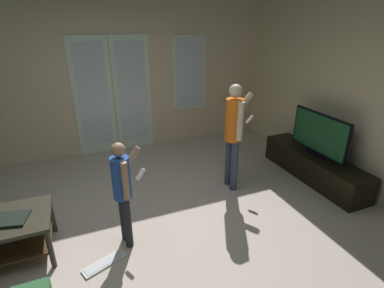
# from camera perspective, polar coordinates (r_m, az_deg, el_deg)

# --- Properties ---
(ground_plane) EXTENTS (6.23, 5.57, 0.02)m
(ground_plane) POSITION_cam_1_polar(r_m,az_deg,el_deg) (3.45, -9.15, -18.87)
(ground_plane) COLOR #C3B1A4
(wall_back_with_doors) EXTENTS (6.23, 0.09, 2.62)m
(wall_back_with_doors) POSITION_cam_1_polar(r_m,az_deg,el_deg) (5.40, -16.60, 11.48)
(wall_back_with_doors) COLOR beige
(wall_back_with_doors) RESTS_ON ground_plane
(wall_right_plain) EXTENTS (0.06, 5.57, 2.59)m
(wall_right_plain) POSITION_cam_1_polar(r_m,az_deg,el_deg) (4.48, 31.72, 6.99)
(wall_right_plain) COLOR beige
(wall_right_plain) RESTS_ON ground_plane
(coffee_table) EXTENTS (0.89, 0.65, 0.48)m
(coffee_table) POSITION_cam_1_polar(r_m,az_deg,el_deg) (3.56, -32.52, -13.97)
(coffee_table) COLOR #2F2B20
(coffee_table) RESTS_ON ground_plane
(tv_stand) EXTENTS (0.45, 1.80, 0.40)m
(tv_stand) POSITION_cam_1_polar(r_m,az_deg,el_deg) (4.89, 22.43, -3.99)
(tv_stand) COLOR black
(tv_stand) RESTS_ON ground_plane
(flat_screen_tv) EXTENTS (0.08, 1.03, 0.63)m
(flat_screen_tv) POSITION_cam_1_polar(r_m,az_deg,el_deg) (4.69, 23.33, 1.72)
(flat_screen_tv) COLOR black
(flat_screen_tv) RESTS_ON tv_stand
(person_adult) EXTENTS (0.53, 0.41, 1.51)m
(person_adult) POSITION_cam_1_polar(r_m,az_deg,el_deg) (4.05, 8.15, 2.97)
(person_adult) COLOR #373E52
(person_adult) RESTS_ON ground_plane
(person_child) EXTENTS (0.38, 0.36, 1.19)m
(person_child) POSITION_cam_1_polar(r_m,az_deg,el_deg) (3.10, -13.20, -7.92)
(person_child) COLOR black
(person_child) RESTS_ON ground_plane
(loose_keyboard) EXTENTS (0.46, 0.28, 0.02)m
(loose_keyboard) POSITION_cam_1_polar(r_m,az_deg,el_deg) (3.32, -16.55, -21.19)
(loose_keyboard) COLOR white
(loose_keyboard) RESTS_ON ground_plane
(laptop_closed) EXTENTS (0.39, 0.32, 0.02)m
(laptop_closed) POSITION_cam_1_polar(r_m,az_deg,el_deg) (3.44, -31.82, -12.24)
(laptop_closed) COLOR black
(laptop_closed) RESTS_ON coffee_table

